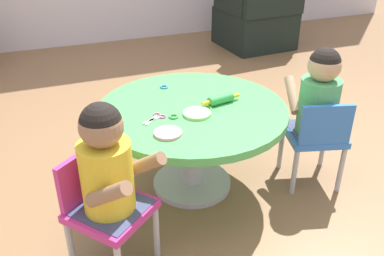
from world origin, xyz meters
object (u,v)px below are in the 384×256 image
Objects in this scene: child_chair_right at (316,136)px; rolling_pin at (221,99)px; child_chair_left at (105,206)px; craft_scissors at (156,118)px; armchair_dark at (258,19)px; seated_child_right at (319,95)px; craft_table at (192,125)px; seated_child_left at (107,164)px.

child_chair_right is 2.33× the size of rolling_pin.
child_chair_right is at bearing 8.62° from child_chair_left.
craft_scissors is (0.34, 0.34, 0.19)m from child_chair_left.
armchair_dark reaches higher than rolling_pin.
armchair_dark is (2.14, 2.54, 0.00)m from child_chair_left.
craft_scissors is (-0.85, 0.16, 0.19)m from child_chair_right.
seated_child_right is 3.65× the size of craft_scissors.
rolling_pin is at bearing -5.06° from craft_table.
rolling_pin is (-0.50, 0.17, -0.01)m from seated_child_right.
craft_table is 2.68m from armchair_dark.
seated_child_right is 0.60× the size of armchair_dark.
child_chair_right is at bearing -112.02° from armchair_dark.
craft_table is 4.30× the size of rolling_pin.
child_chair_left is (-0.55, -0.40, -0.08)m from craft_table.
rolling_pin is 0.37m from craft_scissors.
child_chair_right is 1.05× the size of seated_child_right.
armchair_dark reaches higher than seated_child_right.
seated_child_right is (1.17, 0.25, 0.00)m from seated_child_left.
seated_child_right reaches higher than craft_table.
child_chair_left is 1.20m from child_chair_right.
armchair_dark is (2.12, 2.58, -0.22)m from seated_child_left.
seated_child_left reaches higher than craft_table.
craft_table is at bearing 36.01° from child_chair_left.
child_chair_left is 0.63× the size of armchair_dark.
armchair_dark is at bearing 50.62° from craft_scissors.
craft_scissors is at bearing 169.07° from child_chair_right.
child_chair_left reaches higher than craft_table.
rolling_pin is (-1.44, -2.16, 0.21)m from armchair_dark.
seated_child_right is at bearing -112.12° from armchair_dark.
child_chair_left is 2.33× the size of rolling_pin.
craft_table is 0.69m from seated_child_right.
child_chair_right is (0.64, -0.22, -0.08)m from craft_table.
child_chair_left is 0.23m from seated_child_left.
seated_child_right reaches higher than craft_scissors.
craft_table is at bearing 164.61° from seated_child_right.
craft_table is at bearing 161.23° from child_chair_right.
seated_child_right is 2.22× the size of rolling_pin.
child_chair_right is (1.19, 0.18, 0.00)m from child_chair_left.
child_chair_left and child_chair_right have the same top height.
rolling_pin reaches higher than craft_scissors.
seated_child_left is at bearing -148.54° from rolling_pin.
child_chair_right is 2.55m from armchair_dark.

